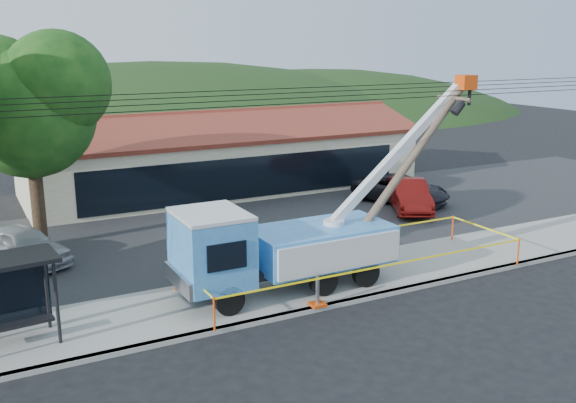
% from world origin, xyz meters
% --- Properties ---
extents(ground, '(120.00, 120.00, 0.00)m').
position_xyz_m(ground, '(0.00, 0.00, 0.00)').
color(ground, black).
rests_on(ground, ground).
extents(curb, '(60.00, 0.25, 0.15)m').
position_xyz_m(curb, '(0.00, 2.10, 0.07)').
color(curb, '#9B9991').
rests_on(curb, ground).
extents(sidewalk, '(60.00, 4.00, 0.15)m').
position_xyz_m(sidewalk, '(0.00, 4.00, 0.07)').
color(sidewalk, '#9B9991').
rests_on(sidewalk, ground).
extents(parking_lot, '(60.00, 12.00, 0.10)m').
position_xyz_m(parking_lot, '(0.00, 12.00, 0.05)').
color(parking_lot, '#28282B').
rests_on(parking_lot, ground).
extents(strip_mall, '(22.50, 8.53, 4.67)m').
position_xyz_m(strip_mall, '(4.00, 19.98, 1.88)').
color(strip_mall, beige).
rests_on(strip_mall, ground).
extents(tree_lot, '(6.30, 5.60, 8.94)m').
position_xyz_m(tree_lot, '(-7.00, 13.00, 6.21)').
color(tree_lot, '#332316').
rests_on(tree_lot, ground).
extents(hill_center, '(89.60, 64.00, 32.00)m').
position_xyz_m(hill_center, '(10.00, 55.00, 0.00)').
color(hill_center, '#213B15').
rests_on(hill_center, ground).
extents(hill_east, '(72.80, 52.00, 26.00)m').
position_xyz_m(hill_east, '(30.00, 55.00, 0.00)').
color(hill_east, '#213B15').
rests_on(hill_east, ground).
extents(utility_truck, '(11.64, 4.12, 7.09)m').
position_xyz_m(utility_truck, '(-0.39, 3.95, 1.76)').
color(utility_truck, black).
rests_on(utility_truck, ground).
extents(leaning_pole, '(6.17, 1.73, 7.03)m').
position_xyz_m(leaning_pole, '(4.59, 3.81, 3.93)').
color(leaning_pole, '#4C4231').
rests_on(leaning_pole, ground).
extents(bus_shelter, '(2.79, 1.87, 2.56)m').
position_xyz_m(bus_shelter, '(-8.94, 3.95, 2.03)').
color(bus_shelter, black).
rests_on(bus_shelter, ground).
extents(caution_tape, '(12.40, 3.69, 1.07)m').
position_xyz_m(caution_tape, '(2.56, 3.73, 0.95)').
color(caution_tape, '#E5450C').
rests_on(caution_tape, ground).
extents(car_silver, '(3.69, 4.75, 1.51)m').
position_xyz_m(car_silver, '(-7.92, 11.02, 0.00)').
color(car_silver, '#A8ACAF').
rests_on(car_silver, ground).
extents(car_red, '(3.67, 4.98, 1.57)m').
position_xyz_m(car_red, '(10.35, 10.61, 0.00)').
color(car_red, maroon).
rests_on(car_red, ground).
extents(car_dark, '(4.25, 5.75, 1.45)m').
position_xyz_m(car_dark, '(10.97, 12.10, 0.00)').
color(car_dark, black).
rests_on(car_dark, ground).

